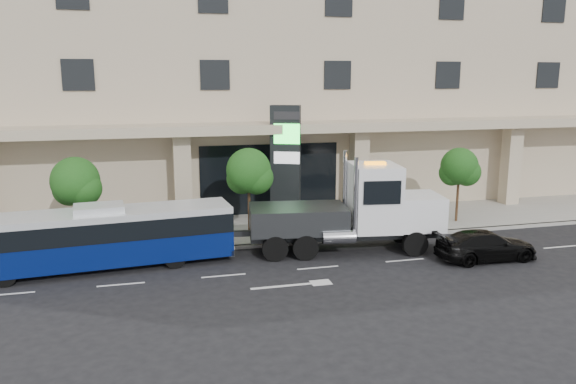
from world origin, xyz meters
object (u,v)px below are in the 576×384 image
at_px(black_sedan, 486,245).
at_px(city_bus, 101,237).
at_px(signage_pylon, 285,164).
at_px(tow_truck, 355,211).

bearing_deg(black_sedan, city_bus, 80.36).
xyz_separation_m(black_sedan, signage_pylon, (-7.13, 7.90, 2.70)).
bearing_deg(signage_pylon, black_sedan, -24.62).
distance_m(tow_truck, signage_pylon, 5.79).
distance_m(black_sedan, signage_pylon, 10.97).
height_order(tow_truck, black_sedan, tow_truck).
relative_size(tow_truck, signage_pylon, 1.59).
distance_m(tow_truck, black_sedan, 5.92).
xyz_separation_m(tow_truck, signage_pylon, (-1.98, 5.24, 1.48)).
relative_size(tow_truck, black_sedan, 2.23).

